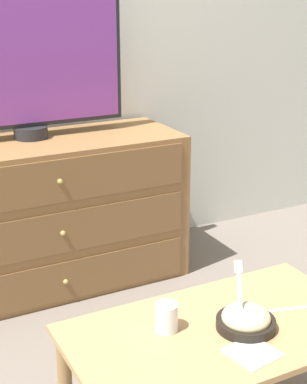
% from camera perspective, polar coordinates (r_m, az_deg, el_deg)
% --- Properties ---
extents(ground_plane, '(12.00, 12.00, 0.00)m').
position_cam_1_polar(ground_plane, '(3.17, -14.06, -6.98)').
color(ground_plane, '#70665B').
extents(dresser, '(1.30, 0.50, 0.71)m').
position_cam_1_polar(dresser, '(2.82, -10.40, -2.18)').
color(dresser, olive).
rests_on(dresser, ground_plane).
extents(tv, '(0.90, 0.16, 0.66)m').
position_cam_1_polar(tv, '(2.72, -12.29, 12.14)').
color(tv, '#232328').
rests_on(tv, dresser).
extents(coffee_table, '(0.91, 0.51, 0.42)m').
position_cam_1_polar(coffee_table, '(1.84, 6.46, -14.63)').
color(coffee_table, tan).
rests_on(coffee_table, ground_plane).
extents(takeout_bowl, '(0.18, 0.18, 0.20)m').
position_cam_1_polar(takeout_bowl, '(1.80, 8.95, -12.13)').
color(takeout_bowl, black).
rests_on(takeout_bowl, coffee_table).
extents(drink_cup, '(0.07, 0.07, 0.09)m').
position_cam_1_polar(drink_cup, '(1.77, 1.28, -12.19)').
color(drink_cup, beige).
rests_on(drink_cup, coffee_table).
extents(napkin, '(0.15, 0.15, 0.00)m').
position_cam_1_polar(napkin, '(1.71, 9.55, -15.09)').
color(napkin, white).
rests_on(napkin, coffee_table).
extents(knife, '(0.16, 0.05, 0.01)m').
position_cam_1_polar(knife, '(1.93, 13.13, -11.00)').
color(knife, silver).
rests_on(knife, coffee_table).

